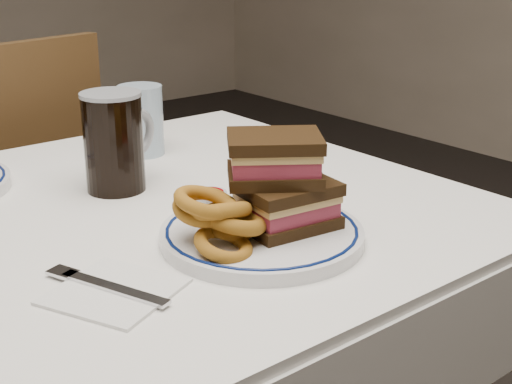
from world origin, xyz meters
TOP-DOWN VIEW (x-y plane):
  - dining_table at (0.00, 0.00)m, footprint 1.27×0.87m
  - chair_far at (0.21, 0.75)m, footprint 0.50×0.50m
  - main_plate at (0.23, -0.20)m, footprint 0.27×0.27m
  - reuben_sandwich at (0.26, -0.21)m, footprint 0.15×0.15m
  - onion_rings_main at (0.16, -0.20)m, footprint 0.12×0.12m
  - ketchup_ramekin at (0.21, -0.11)m, footprint 0.05×0.05m
  - beer_mug at (0.18, 0.10)m, footprint 0.14×0.09m
  - water_glass at (0.31, 0.24)m, footprint 0.08×0.08m
  - napkin_fork at (0.01, -0.21)m, footprint 0.17×0.18m

SIDE VIEW (x-z plane):
  - chair_far at x=0.21m, z-range 0.04..0.96m
  - dining_table at x=0.00m, z-range 0.27..1.02m
  - napkin_fork at x=0.01m, z-range 0.75..0.76m
  - main_plate at x=0.23m, z-range 0.75..0.77m
  - ketchup_ramekin at x=0.21m, z-range 0.77..0.80m
  - onion_rings_main at x=0.16m, z-range 0.76..0.85m
  - water_glass at x=0.31m, z-range 0.75..0.88m
  - reuben_sandwich at x=0.26m, z-range 0.77..0.89m
  - beer_mug at x=0.18m, z-range 0.75..0.91m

